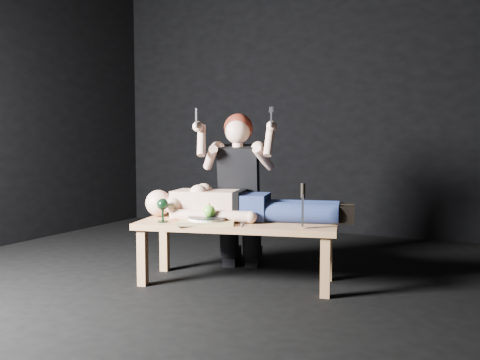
{
  "coord_description": "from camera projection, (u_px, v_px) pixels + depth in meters",
  "views": [
    {
      "loc": [
        1.72,
        -3.07,
        1.0
      ],
      "look_at": [
        0.19,
        0.18,
        0.75
      ],
      "focal_mm": 37.01,
      "sensor_mm": 36.0,
      "label": 1
    }
  ],
  "objects": [
    {
      "name": "ground",
      "position": [
        206.0,
        284.0,
        3.57
      ],
      "size": [
        5.0,
        5.0,
        0.0
      ],
      "primitive_type": "plane",
      "color": "black",
      "rests_on": "ground"
    },
    {
      "name": "back_wall",
      "position": [
        311.0,
        102.0,
        5.72
      ],
      "size": [
        5.0,
        0.0,
        5.0
      ],
      "primitive_type": "plane",
      "rotation": [
        1.57,
        0.0,
        0.0
      ],
      "color": "black",
      "rests_on": "ground"
    },
    {
      "name": "table",
      "position": [
        237.0,
        252.0,
        3.59
      ],
      "size": [
        1.51,
        0.84,
        0.45
      ],
      "primitive_type": "cube",
      "rotation": [
        0.0,
        0.0,
        0.22
      ],
      "color": "#AA7C4A",
      "rests_on": "ground"
    },
    {
      "name": "lying_man",
      "position": [
        246.0,
        202.0,
        3.68
      ],
      "size": [
        1.47,
        0.73,
        0.26
      ],
      "primitive_type": null,
      "rotation": [
        0.0,
        0.0,
        0.22
      ],
      "color": "#D8A790",
      "rests_on": "table"
    },
    {
      "name": "kneeling_woman",
      "position": [
        240.0,
        189.0,
        4.02
      ],
      "size": [
        0.88,
        0.93,
        1.29
      ],
      "primitive_type": null,
      "rotation": [
        0.0,
        0.0,
        0.29
      ],
      "color": "black",
      "rests_on": "ground"
    },
    {
      "name": "serving_tray",
      "position": [
        207.0,
        222.0,
        3.5
      ],
      "size": [
        0.47,
        0.41,
        0.02
      ],
      "primitive_type": "cube",
      "rotation": [
        0.0,
        0.0,
        0.4
      ],
      "color": "tan",
      "rests_on": "table"
    },
    {
      "name": "plate",
      "position": [
        207.0,
        219.0,
        3.5
      ],
      "size": [
        0.34,
        0.34,
        0.02
      ],
      "primitive_type": "cylinder",
      "rotation": [
        0.0,
        0.0,
        0.4
      ],
      "color": "white",
      "rests_on": "serving_tray"
    },
    {
      "name": "apple",
      "position": [
        210.0,
        211.0,
        3.5
      ],
      "size": [
        0.09,
        0.09,
        0.09
      ],
      "primitive_type": "sphere",
      "color": "#54AE29",
      "rests_on": "plate"
    },
    {
      "name": "goblet",
      "position": [
        163.0,
        210.0,
        3.55
      ],
      "size": [
        0.1,
        0.1,
        0.17
      ],
      "primitive_type": null,
      "rotation": [
        0.0,
        0.0,
        0.22
      ],
      "color": "black",
      "rests_on": "table"
    },
    {
      "name": "fork_flat",
      "position": [
        182.0,
        223.0,
        3.51
      ],
      "size": [
        0.03,
        0.15,
        0.01
      ],
      "primitive_type": "cube",
      "rotation": [
        0.0,
        0.0,
        0.12
      ],
      "color": "#B2B2B7",
      "rests_on": "table"
    },
    {
      "name": "knife_flat",
      "position": [
        242.0,
        225.0,
        3.43
      ],
      "size": [
        0.06,
        0.15,
        0.01
      ],
      "primitive_type": "cube",
      "rotation": [
        0.0,
        0.0,
        0.29
      ],
      "color": "#B2B2B7",
      "rests_on": "table"
    },
    {
      "name": "spoon_flat",
      "position": [
        242.0,
        224.0,
        3.48
      ],
      "size": [
        0.12,
        0.11,
        0.01
      ],
      "primitive_type": "cube",
      "rotation": [
        0.0,
        0.0,
        0.82
      ],
      "color": "#B2B2B7",
      "rests_on": "table"
    },
    {
      "name": "carving_knife",
      "position": [
        303.0,
        206.0,
        3.28
      ],
      "size": [
        0.05,
        0.05,
        0.3
      ],
      "primitive_type": null,
      "rotation": [
        0.0,
        0.0,
        0.22
      ],
      "color": "#B2B2B7",
      "rests_on": "table"
    }
  ]
}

